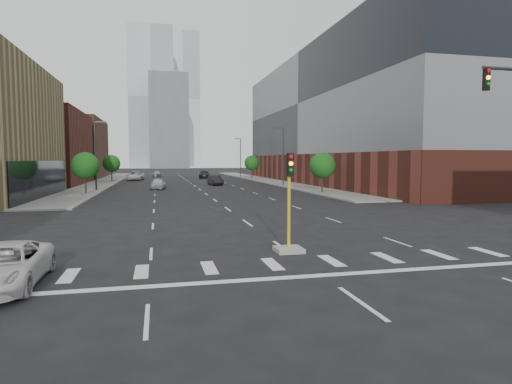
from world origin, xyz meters
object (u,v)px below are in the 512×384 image
object	(u,v)px
median_traffic_signal	(289,230)
car_near_left	(158,184)
car_deep_right	(205,174)
car_mid_right	(215,180)
parked_minivan	(3,266)
car_distant	(157,174)
car_far_left	(135,176)

from	to	relation	value
median_traffic_signal	car_near_left	xyz separation A→B (m)	(-5.57, 42.86, -0.22)
car_deep_right	car_mid_right	bearing A→B (deg)	-85.28
median_traffic_signal	car_mid_right	size ratio (longest dim) A/B	0.91
car_near_left	car_deep_right	distance (m)	35.47
car_near_left	parked_minivan	world-z (taller)	car_near_left
car_mid_right	car_distant	world-z (taller)	car_mid_right
car_near_left	car_deep_right	world-z (taller)	car_deep_right
car_mid_right	car_deep_right	bearing A→B (deg)	81.98
car_near_left	car_mid_right	xyz separation A→B (m)	(9.01, 7.85, 0.05)
car_far_left	car_deep_right	world-z (taller)	car_deep_right
car_mid_right	parked_minivan	size ratio (longest dim) A/B	0.96
car_mid_right	car_distant	bearing A→B (deg)	98.48
parked_minivan	car_near_left	bearing A→B (deg)	83.08
median_traffic_signal	car_deep_right	bearing A→B (deg)	86.62
car_deep_right	parked_minivan	xyz separation A→B (m)	(-15.13, -79.82, -0.16)
median_traffic_signal	car_deep_right	size ratio (longest dim) A/B	0.74
car_far_left	median_traffic_signal	bearing A→B (deg)	-74.88
median_traffic_signal	parked_minivan	size ratio (longest dim) A/B	0.88
median_traffic_signal	car_far_left	distance (m)	70.95
median_traffic_signal	car_deep_right	xyz separation A→B (m)	(4.54, 76.86, -0.11)
median_traffic_signal	car_distant	distance (m)	87.78
car_near_left	car_distant	size ratio (longest dim) A/B	1.05
car_near_left	car_mid_right	world-z (taller)	car_mid_right
car_deep_right	car_near_left	bearing A→B (deg)	-99.43
car_deep_right	car_far_left	bearing A→B (deg)	-148.41
median_traffic_signal	car_deep_right	world-z (taller)	median_traffic_signal
car_near_left	car_far_left	world-z (taller)	car_far_left
car_mid_right	car_far_left	bearing A→B (deg)	118.92
median_traffic_signal	car_mid_right	distance (m)	50.83
car_far_left	parked_minivan	world-z (taller)	car_far_left
car_distant	car_near_left	bearing A→B (deg)	-97.06
car_mid_right	car_far_left	world-z (taller)	car_far_left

